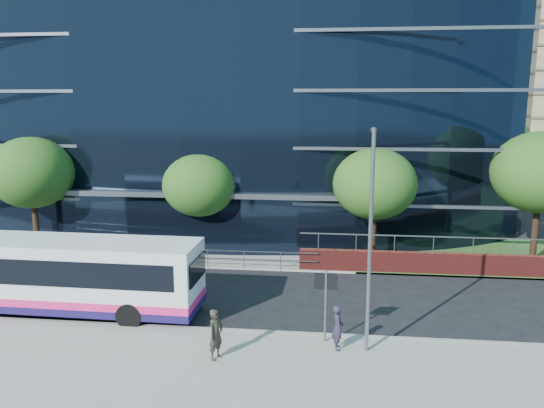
# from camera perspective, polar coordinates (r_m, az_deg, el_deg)

# --- Properties ---
(ground) EXTENTS (200.00, 200.00, 0.00)m
(ground) POSITION_cam_1_polar(r_m,az_deg,el_deg) (22.63, -6.00, -12.52)
(ground) COLOR black
(ground) RESTS_ON ground
(pavement_near) EXTENTS (80.00, 8.00, 0.15)m
(pavement_near) POSITION_cam_1_polar(r_m,az_deg,el_deg) (18.26, -9.55, -18.45)
(pavement_near) COLOR gray
(pavement_near) RESTS_ON ground
(kerb) EXTENTS (80.00, 0.25, 0.16)m
(kerb) POSITION_cam_1_polar(r_m,az_deg,el_deg) (21.71, -6.58, -13.36)
(kerb) COLOR gray
(kerb) RESTS_ON ground
(yellow_line_outer) EXTENTS (80.00, 0.08, 0.01)m
(yellow_line_outer) POSITION_cam_1_polar(r_m,az_deg,el_deg) (21.92, -6.46, -13.33)
(yellow_line_outer) COLOR gold
(yellow_line_outer) RESTS_ON ground
(yellow_line_inner) EXTENTS (80.00, 0.08, 0.01)m
(yellow_line_inner) POSITION_cam_1_polar(r_m,az_deg,el_deg) (22.05, -6.37, -13.17)
(yellow_line_inner) COLOR gold
(yellow_line_inner) RESTS_ON ground
(far_forecourt) EXTENTS (50.00, 8.00, 0.10)m
(far_forecourt) POSITION_cam_1_polar(r_m,az_deg,el_deg) (34.20, -11.91, -4.45)
(far_forecourt) COLOR gray
(far_forecourt) RESTS_ON ground
(glass_office) EXTENTS (44.00, 23.10, 16.00)m
(glass_office) POSITION_cam_1_polar(r_m,az_deg,el_deg) (42.00, -5.45, 9.55)
(glass_office) COLOR black
(glass_office) RESTS_ON ground
(guard_railings) EXTENTS (24.00, 0.05, 1.10)m
(guard_railings) POSITION_cam_1_polar(r_m,az_deg,el_deg) (31.12, -17.78, -4.81)
(guard_railings) COLOR slate
(guard_railings) RESTS_ON ground
(apartment_block) EXTENTS (60.00, 42.00, 30.00)m
(apartment_block) POSITION_cam_1_polar(r_m,az_deg,el_deg) (82.19, 26.47, 11.32)
(apartment_block) COLOR #2D511E
(apartment_block) RESTS_ON ground
(street_sign) EXTENTS (0.85, 0.09, 2.80)m
(street_sign) POSITION_cam_1_polar(r_m,az_deg,el_deg) (19.88, 5.80, -9.25)
(street_sign) COLOR slate
(street_sign) RESTS_ON pavement_near
(tree_far_a) EXTENTS (4.95, 4.95, 6.98)m
(tree_far_a) POSITION_cam_1_polar(r_m,az_deg,el_deg) (34.40, -24.45, 3.07)
(tree_far_a) COLOR black
(tree_far_a) RESTS_ON ground
(tree_far_b) EXTENTS (4.29, 4.29, 6.05)m
(tree_far_b) POSITION_cam_1_polar(r_m,az_deg,el_deg) (31.08, -7.81, 2.00)
(tree_far_b) COLOR black
(tree_far_b) RESTS_ON ground
(tree_far_c) EXTENTS (4.62, 4.62, 6.51)m
(tree_far_c) POSITION_cam_1_polar(r_m,az_deg,el_deg) (29.68, 11.00, 2.12)
(tree_far_c) COLOR black
(tree_far_c) RESTS_ON ground
(tree_far_d) EXTENTS (5.28, 5.28, 7.44)m
(tree_far_d) POSITION_cam_1_polar(r_m,az_deg,el_deg) (32.54, 26.92, 3.05)
(tree_far_d) COLOR black
(tree_far_d) RESTS_ON ground
(tree_dist_e) EXTENTS (4.62, 4.62, 6.51)m
(tree_dist_e) POSITION_cam_1_polar(r_m,az_deg,el_deg) (63.45, 24.37, 5.96)
(tree_dist_e) COLOR black
(tree_dist_e) RESTS_ON ground
(streetlight_east) EXTENTS (0.15, 0.77, 8.00)m
(streetlight_east) POSITION_cam_1_polar(r_m,az_deg,el_deg) (18.69, 10.52, -3.34)
(streetlight_east) COLOR slate
(streetlight_east) RESTS_ON pavement_near
(city_bus) EXTENTS (11.99, 2.99, 3.23)m
(city_bus) POSITION_cam_1_polar(r_m,az_deg,el_deg) (24.53, -21.38, -7.09)
(city_bus) COLOR silver
(city_bus) RESTS_ON ground
(pedestrian) EXTENTS (0.47, 0.65, 1.67)m
(pedestrian) POSITION_cam_1_polar(r_m,az_deg,el_deg) (19.77, 7.09, -13.04)
(pedestrian) COLOR #282233
(pedestrian) RESTS_ON pavement_near
(pedestrian_b) EXTENTS (0.68, 0.78, 1.81)m
(pedestrian_b) POSITION_cam_1_polar(r_m,az_deg,el_deg) (19.03, -6.06, -13.77)
(pedestrian_b) COLOR #2B281E
(pedestrian_b) RESTS_ON pavement_near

